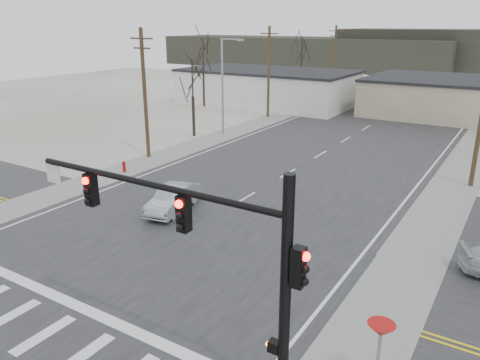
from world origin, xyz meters
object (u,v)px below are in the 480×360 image
object	(u,v)px
fire_hydrant	(124,167)
car_far_a	(461,104)
sedan_crossing	(173,199)
traffic_signal_mast	(219,256)
car_far_b	(393,84)

from	to	relation	value
fire_hydrant	car_far_a	size ratio (longest dim) A/B	0.16
fire_hydrant	sedan_crossing	xyz separation A→B (m)	(7.73, -3.80, 0.31)
traffic_signal_mast	car_far_a	world-z (taller)	traffic_signal_mast
fire_hydrant	sedan_crossing	distance (m)	8.62
car_far_b	traffic_signal_mast	bearing A→B (deg)	-69.01
traffic_signal_mast	car_far_a	distance (m)	54.90
sedan_crossing	car_far_a	bearing A→B (deg)	66.93
traffic_signal_mast	car_far_b	size ratio (longest dim) A/B	1.97
traffic_signal_mast	car_far_b	bearing A→B (deg)	100.99
sedan_crossing	car_far_b	xyz separation A→B (m)	(-3.34, 60.16, 0.06)
fire_hydrant	car_far_a	bearing A→B (deg)	67.40
sedan_crossing	car_far_b	world-z (taller)	car_far_b
traffic_signal_mast	fire_hydrant	distance (m)	23.39
traffic_signal_mast	sedan_crossing	xyz separation A→B (m)	(-10.37, 10.41, -3.91)
traffic_signal_mast	car_far_b	distance (m)	71.99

